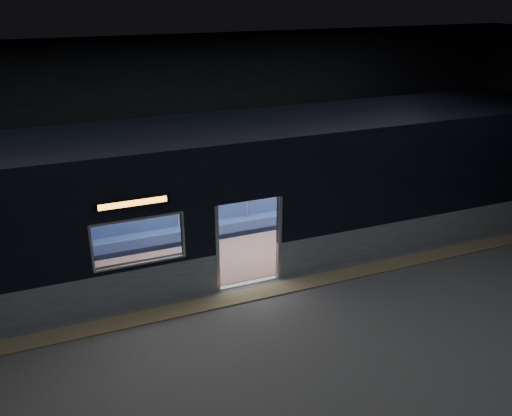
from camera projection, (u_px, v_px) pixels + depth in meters
station_floor at (267, 307)px, 11.50m from camera, size 24.00×14.00×0.01m
station_envelope at (268, 139)px, 10.09m from camera, size 24.00×14.00×5.00m
tactile_strip at (257, 293)px, 11.97m from camera, size 22.80×0.50×0.03m
metro_car at (226, 187)px, 12.96m from camera, size 18.00×3.04×3.35m
passenger at (355, 189)px, 15.70m from camera, size 0.43×0.74×1.43m
handbag at (360, 196)px, 15.55m from camera, size 0.34×0.31×0.14m
transit_map at (360, 163)px, 15.80m from camera, size 1.07×0.03×0.70m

